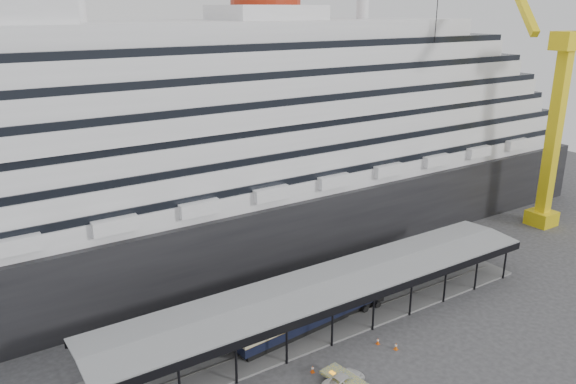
# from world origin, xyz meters

# --- Properties ---
(ground) EXTENTS (200.00, 200.00, 0.00)m
(ground) POSITION_xyz_m (0.00, 0.00, 0.00)
(ground) COLOR #333336
(ground) RESTS_ON ground
(cruise_ship) EXTENTS (130.00, 30.00, 43.90)m
(cruise_ship) POSITION_xyz_m (0.05, 32.00, 18.35)
(cruise_ship) COLOR black
(cruise_ship) RESTS_ON ground
(platform_canopy) EXTENTS (56.00, 9.18, 5.30)m
(platform_canopy) POSITION_xyz_m (0.00, 5.00, 2.36)
(platform_canopy) COLOR slate
(platform_canopy) RESTS_ON ground
(crane_yellow) EXTENTS (23.83, 18.78, 47.60)m
(crane_yellow) POSITION_xyz_m (47.06, 10.54, 19.96)
(crane_yellow) COLOR yellow
(crane_yellow) RESTS_ON ground
(port_truck) EXTENTS (4.77, 2.68, 1.26)m
(port_truck) POSITION_xyz_m (-6.01, -5.10, 0.63)
(port_truck) COLOR silver
(port_truck) RESTS_ON ground
(pullman_carriage) EXTENTS (21.42, 4.77, 20.86)m
(pullman_carriage) POSITION_xyz_m (-2.07, 5.00, 2.54)
(pullman_carriage) COLOR black
(pullman_carriage) RESTS_ON ground
(traffic_cone_left) EXTENTS (0.45, 0.45, 0.78)m
(traffic_cone_left) POSITION_xyz_m (-7.32, -1.76, 0.39)
(traffic_cone_left) COLOR #E24F0C
(traffic_cone_left) RESTS_ON ground
(traffic_cone_mid) EXTENTS (0.41, 0.41, 0.76)m
(traffic_cone_mid) POSITION_xyz_m (1.45, -1.58, 0.38)
(traffic_cone_mid) COLOR #D14A0B
(traffic_cone_mid) RESTS_ON ground
(traffic_cone_right) EXTENTS (0.44, 0.44, 0.82)m
(traffic_cone_right) POSITION_xyz_m (2.38, -3.40, 0.41)
(traffic_cone_right) COLOR #CF540B
(traffic_cone_right) RESTS_ON ground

